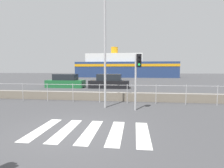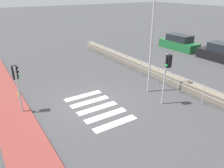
{
  "view_description": "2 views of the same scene",
  "coord_description": "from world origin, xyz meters",
  "views": [
    {
      "loc": [
        2.23,
        -5.81,
        2.19
      ],
      "look_at": [
        1.23,
        2.0,
        1.5
      ],
      "focal_mm": 28.0,
      "sensor_mm": 36.0,
      "label": 1
    },
    {
      "loc": [
        10.02,
        -5.03,
        6.04
      ],
      "look_at": [
        0.67,
        1.0,
        1.2
      ],
      "focal_mm": 35.0,
      "sensor_mm": 36.0,
      "label": 2
    }
  ],
  "objects": [
    {
      "name": "streetlamp",
      "position": [
        0.61,
        3.65,
        4.22
      ],
      "size": [
        0.32,
        0.92,
        6.97
      ],
      "color": "#B2B2B5",
      "rests_on": "ground_plane"
    },
    {
      "name": "parked_car_black",
      "position": [
        -0.61,
        13.86,
        0.68
      ],
      "size": [
        4.5,
        1.79,
        1.59
      ],
      "color": "black",
      "rests_on": "ground_plane"
    },
    {
      "name": "seawall",
      "position": [
        0.0,
        6.07,
        0.28
      ],
      "size": [
        23.83,
        0.55,
        0.56
      ],
      "color": "slate",
      "rests_on": "ground_plane"
    },
    {
      "name": "traffic_light_far",
      "position": [
        2.4,
        3.35,
        2.16
      ],
      "size": [
        0.34,
        0.32,
        2.94
      ],
      "color": "#B2B2B5",
      "rests_on": "ground_plane"
    },
    {
      "name": "crosswalk",
      "position": [
        0.73,
        0.0,
        0.0
      ],
      "size": [
        4.05,
        2.4,
        0.01
      ],
      "color": "silver",
      "rests_on": "ground_plane"
    },
    {
      "name": "ground_plane",
      "position": [
        0.0,
        0.0,
        0.0
      ],
      "size": [
        160.0,
        160.0,
        0.0
      ],
      "primitive_type": "plane",
      "color": "#424244"
    },
    {
      "name": "harbor_fence",
      "position": [
        0.0,
        5.19,
        0.79
      ],
      "size": [
        21.49,
        0.04,
        1.21
      ],
      "color": "#B2B2B5",
      "rests_on": "ground_plane"
    },
    {
      "name": "ferry_boat",
      "position": [
        -0.63,
        40.85,
        2.61
      ],
      "size": [
        25.89,
        7.0,
        7.93
      ],
      "color": "navy",
      "rests_on": "ground_plane"
    },
    {
      "name": "parked_car_green",
      "position": [
        -5.82,
        13.86,
        0.67
      ],
      "size": [
        4.4,
        1.71,
        1.58
      ],
      "color": "#1E6633",
      "rests_on": "ground_plane"
    }
  ]
}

